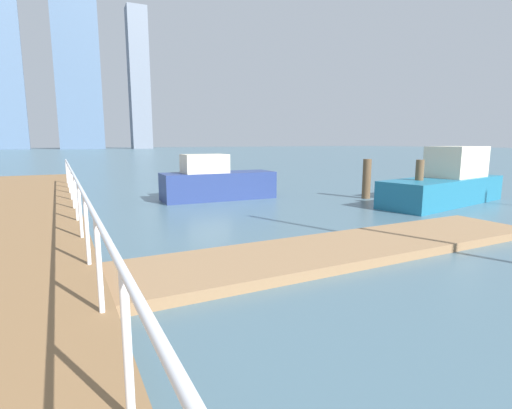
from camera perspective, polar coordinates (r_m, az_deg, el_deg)
The scene contains 9 objects.
ground_plane at distance 15.24m, azimuth -13.77°, elevation 0.57°, with size 300.00×300.00×0.00m, color #476675.
floating_dock at distance 8.02m, azimuth 12.50°, elevation -6.49°, with size 10.03×2.00×0.18m, color #93704C.
boardwalk_railing at distance 5.32m, azimuth -23.38°, elevation -2.17°, with size 0.06×28.04×1.08m.
dock_piling_0 at distance 15.93m, azimuth 16.09°, elevation 3.68°, with size 0.33×0.33×1.57m, color brown.
dock_piling_1 at distance 14.32m, azimuth 23.01°, elevation 2.86°, with size 0.28×0.28×1.64m, color brown.
moored_boat_0 at distance 15.74m, azimuth 26.45°, elevation 2.90°, with size 6.07×2.73×2.07m.
moored_boat_1 at distance 15.17m, azimuth -5.91°, elevation 3.33°, with size 4.46×1.64×1.77m.
skyline_tower_2 at distance 136.51m, azimuth -24.92°, elevation 17.26°, with size 12.87×8.00×46.28m, color slate.
skyline_tower_3 at distance 137.03m, azimuth -16.98°, elevation 17.30°, with size 6.22×6.29×44.53m, color slate.
Camera 1 is at (-3.46, 5.33, 2.24)m, focal length 26.96 mm.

